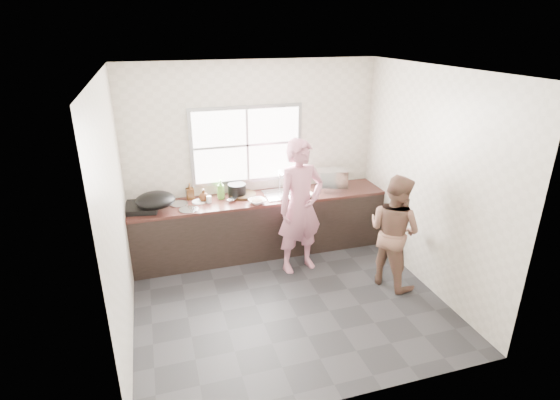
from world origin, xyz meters
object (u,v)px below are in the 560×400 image
object	(u,v)px
woman	(300,211)
pot_lid_right	(179,204)
cutting_board	(243,195)
plate_food	(199,202)
bowl_mince	(257,201)
bottle_brown_tall	(190,192)
black_pot	(237,190)
bottle_green	(221,189)
wok	(155,200)
bowl_crabs	(304,196)
bottle_brown_short	(204,196)
glass_jar	(209,199)
dish_rack	(332,180)
burner	(141,207)
pot_lid_left	(189,210)
bowl_held	(285,198)
person_side	(394,231)

from	to	relation	value
woman	pot_lid_right	bearing A→B (deg)	144.49
cutting_board	plate_food	world-z (taller)	cutting_board
bowl_mince	bottle_brown_tall	size ratio (longest dim) A/B	1.13
black_pot	pot_lid_right	world-z (taller)	black_pot
bottle_green	wok	distance (m)	0.90
bottle_brown_tall	cutting_board	bearing A→B (deg)	-8.35
bowl_crabs	bottle_brown_short	size ratio (longest dim) A/B	1.14
glass_jar	pot_lid_right	xyz separation A→B (m)	(-0.40, 0.06, -0.04)
bottle_brown_tall	glass_jar	world-z (taller)	bottle_brown_tall
black_pot	dish_rack	world-z (taller)	dish_rack
bottle_brown_tall	wok	bearing A→B (deg)	-146.13
bowl_crabs	burner	xyz separation A→B (m)	(-2.19, 0.23, 0.00)
dish_rack	plate_food	bearing A→B (deg)	-171.06
bowl_crabs	plate_food	size ratio (longest dim) A/B	0.97
bottle_green	pot_lid_right	xyz separation A→B (m)	(-0.58, -0.04, -0.13)
plate_food	pot_lid_left	size ratio (longest dim) A/B	0.77
burner	pot_lid_right	distance (m)	0.49
black_pot	pot_lid_left	size ratio (longest dim) A/B	1.00
woman	dish_rack	bearing A→B (deg)	28.90
bowl_held	bowl_crabs	bearing A→B (deg)	0.00
black_pot	cutting_board	bearing A→B (deg)	-10.06
woman	bowl_held	xyz separation A→B (m)	(-0.09, 0.39, 0.04)
bowl_held	bottle_brown_short	xyz separation A→B (m)	(-1.08, 0.28, 0.06)
black_pot	pot_lid_left	bearing A→B (deg)	-156.99
plate_food	dish_rack	xyz separation A→B (m)	(1.93, -0.07, 0.15)
cutting_board	bottle_brown_short	xyz separation A→B (m)	(-0.55, -0.04, 0.06)
pot_lid_left	plate_food	bearing A→B (deg)	54.25
bottle_brown_short	cutting_board	bearing A→B (deg)	4.60
bottle_brown_short	burner	size ratio (longest dim) A/B	0.38
plate_food	bottle_brown_tall	world-z (taller)	bottle_brown_tall
bottle_green	wok	size ratio (longest dim) A/B	0.55
woman	bowl_crabs	size ratio (longest dim) A/B	8.97
person_side	pot_lid_left	size ratio (longest dim) A/B	5.77
cutting_board	bottle_brown_tall	world-z (taller)	bottle_brown_tall
person_side	wok	bearing A→B (deg)	43.09
woman	burner	world-z (taller)	woman
plate_food	glass_jar	distance (m)	0.14
black_pot	bottle_brown_short	size ratio (longest dim) A/B	1.53
bowl_held	bottle_brown_tall	world-z (taller)	bottle_brown_tall
woman	bowl_crabs	distance (m)	0.44
person_side	dish_rack	xyz separation A→B (m)	(-0.30, 1.28, 0.28)
bowl_mince	dish_rack	size ratio (longest dim) A/B	0.57
dish_rack	cutting_board	bearing A→B (deg)	-174.54
wok	pot_lid_left	world-z (taller)	wok
bowl_held	bottle_green	size ratio (longest dim) A/B	0.62
bowl_crabs	bowl_held	size ratio (longest dim) A/B	1.09
woman	bowl_mince	world-z (taller)	woman
bowl_crabs	bottle_brown_short	world-z (taller)	bottle_brown_short
glass_jar	pot_lid_right	size ratio (longest dim) A/B	0.39
black_pot	bottle_green	xyz separation A→B (m)	(-0.23, -0.03, 0.05)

